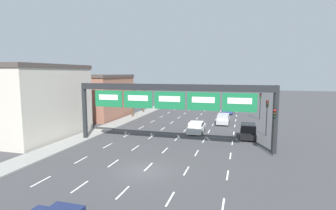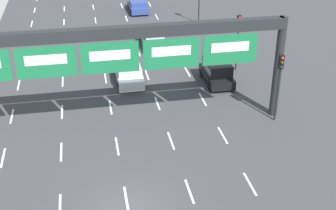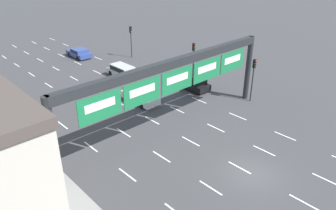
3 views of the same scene
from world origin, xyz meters
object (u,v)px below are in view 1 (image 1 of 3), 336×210
at_px(car_white, 196,127).
at_px(car_blue, 228,110).
at_px(traffic_light_near_gantry, 260,101).
at_px(traffic_light_mid_block, 267,110).
at_px(suv_black, 248,130).
at_px(tree_bare_closest, 133,101).
at_px(sign_gantry, 170,97).
at_px(suv_silver, 223,118).
at_px(traffic_light_far_end, 274,122).
at_px(tree_bare_second, 144,97).

xyz_separation_m(car_white, car_blue, (3.15, 18.51, -0.10)).
xyz_separation_m(traffic_light_near_gantry, traffic_light_mid_block, (0.05, -12.28, -0.00)).
distance_m(suv_black, tree_bare_closest, 22.45).
height_order(traffic_light_near_gantry, tree_bare_closest, tree_bare_closest).
bearing_deg(traffic_light_near_gantry, sign_gantry, -117.82).
relative_size(suv_silver, traffic_light_mid_block, 1.00).
relative_size(suv_black, traffic_light_mid_block, 0.86).
bearing_deg(traffic_light_far_end, suv_silver, 110.91).
height_order(traffic_light_mid_block, tree_bare_second, tree_bare_second).
xyz_separation_m(car_white, traffic_light_mid_block, (8.84, 0.85, 2.47)).
bearing_deg(suv_black, traffic_light_near_gantry, 81.33).
xyz_separation_m(suv_black, tree_bare_closest, (-19.72, 10.55, 1.99)).
bearing_deg(sign_gantry, traffic_light_mid_block, 35.98).
height_order(car_white, traffic_light_mid_block, traffic_light_mid_block).
xyz_separation_m(car_blue, traffic_light_near_gantry, (5.64, -5.39, 2.57)).
distance_m(suv_black, tree_bare_second, 25.71).
distance_m(traffic_light_near_gantry, tree_bare_second, 22.12).
relative_size(sign_gantry, suv_silver, 4.79).
height_order(sign_gantry, traffic_light_mid_block, sign_gantry).
height_order(car_white, traffic_light_far_end, traffic_light_far_end).
relative_size(car_blue, traffic_light_far_end, 0.95).
relative_size(suv_black, traffic_light_near_gantry, 0.86).
height_order(traffic_light_mid_block, tree_bare_closest, tree_bare_closest).
distance_m(suv_black, traffic_light_far_end, 7.05).
xyz_separation_m(traffic_light_near_gantry, traffic_light_far_end, (-0.03, -20.71, 0.01)).
relative_size(suv_silver, traffic_light_far_end, 1.00).
xyz_separation_m(tree_bare_closest, tree_bare_second, (-0.13, 5.65, 0.17)).
distance_m(car_white, traffic_light_near_gantry, 15.99).
bearing_deg(tree_bare_closest, traffic_light_near_gantry, 9.97).
relative_size(car_blue, traffic_light_near_gantry, 0.96).
bearing_deg(suv_silver, suv_black, -67.73).
bearing_deg(suv_silver, car_white, -111.98).
distance_m(tree_bare_closest, tree_bare_second, 5.65).
distance_m(traffic_light_mid_block, traffic_light_far_end, 8.44).
xyz_separation_m(traffic_light_far_end, tree_bare_closest, (-21.89, 16.86, -0.29)).
relative_size(traffic_light_near_gantry, tree_bare_closest, 0.76).
xyz_separation_m(sign_gantry, tree_bare_second, (-11.51, 21.76, -2.25)).
distance_m(traffic_light_far_end, tree_bare_closest, 27.63).
distance_m(suv_silver, traffic_light_mid_block, 9.13).
bearing_deg(car_blue, suv_silver, -90.70).
bearing_deg(traffic_light_near_gantry, tree_bare_second, 175.35).
relative_size(car_blue, traffic_light_mid_block, 0.96).
height_order(traffic_light_far_end, tree_bare_closest, tree_bare_closest).
bearing_deg(car_blue, traffic_light_near_gantry, -43.68).
bearing_deg(car_white, suv_silver, 68.02).
relative_size(car_white, tree_bare_closest, 0.71).
distance_m(car_white, traffic_light_far_end, 11.85).
height_order(traffic_light_mid_block, traffic_light_far_end, traffic_light_far_end).
bearing_deg(traffic_light_mid_block, suv_black, -136.56).
bearing_deg(sign_gantry, car_blue, 79.07).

